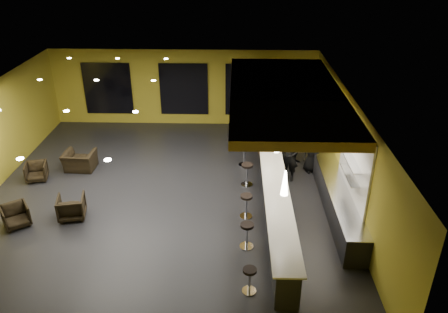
{
  "coord_description": "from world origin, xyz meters",
  "views": [
    {
      "loc": [
        2.36,
        -12.65,
        7.99
      ],
      "look_at": [
        2.0,
        0.5,
        1.3
      ],
      "focal_mm": 35.0,
      "sensor_mm": 36.0,
      "label": 1
    }
  ],
  "objects_px": {
    "pendant_2": "(271,112)",
    "bar_stool_0": "(250,277)",
    "column": "(268,111)",
    "bar_stool_2": "(246,203)",
    "staff_a": "(290,157)",
    "armchair_b": "(72,207)",
    "bar_stool_4": "(244,153)",
    "bar_stool_3": "(247,172)",
    "pendant_1": "(277,141)",
    "staff_b": "(296,145)",
    "prep_counter": "(335,196)",
    "staff_c": "(312,153)",
    "pendant_0": "(285,183)",
    "bar_stool_1": "(247,232)",
    "armchair_a": "(16,216)",
    "armchair_d": "(80,161)",
    "bar_counter": "(275,201)",
    "armchair_c": "(36,172)"
  },
  "relations": [
    {
      "from": "bar_stool_0",
      "to": "column",
      "type": "bearing_deg",
      "value": 83.7
    },
    {
      "from": "armchair_a",
      "to": "bar_stool_3",
      "type": "distance_m",
      "value": 7.58
    },
    {
      "from": "column",
      "to": "pendant_0",
      "type": "distance_m",
      "value": 6.63
    },
    {
      "from": "prep_counter",
      "to": "staff_c",
      "type": "relative_size",
      "value": 3.89
    },
    {
      "from": "pendant_2",
      "to": "armchair_c",
      "type": "relative_size",
      "value": 0.95
    },
    {
      "from": "staff_c",
      "to": "bar_stool_1",
      "type": "xyz_separation_m",
      "value": [
        -2.52,
        -4.59,
        -0.27
      ]
    },
    {
      "from": "column",
      "to": "pendant_0",
      "type": "bearing_deg",
      "value": -90.0
    },
    {
      "from": "bar_stool_0",
      "to": "bar_stool_1",
      "type": "relative_size",
      "value": 0.91
    },
    {
      "from": "staff_c",
      "to": "armchair_b",
      "type": "distance_m",
      "value": 8.64
    },
    {
      "from": "pendant_2",
      "to": "bar_stool_0",
      "type": "xyz_separation_m",
      "value": [
        -0.88,
        -6.4,
        -1.89
      ]
    },
    {
      "from": "pendant_0",
      "to": "bar_stool_3",
      "type": "bearing_deg",
      "value": 102.44
    },
    {
      "from": "staff_b",
      "to": "bar_stool_0",
      "type": "relative_size",
      "value": 2.14
    },
    {
      "from": "bar_counter",
      "to": "staff_c",
      "type": "xyz_separation_m",
      "value": [
        1.6,
        2.94,
        0.27
      ]
    },
    {
      "from": "column",
      "to": "pendant_1",
      "type": "relative_size",
      "value": 5.0
    },
    {
      "from": "column",
      "to": "bar_counter",
      "type": "bearing_deg",
      "value": -90.0
    },
    {
      "from": "pendant_0",
      "to": "armchair_a",
      "type": "height_order",
      "value": "pendant_0"
    },
    {
      "from": "bar_stool_1",
      "to": "bar_stool_2",
      "type": "xyz_separation_m",
      "value": [
        0.01,
        1.51,
        0.0
      ]
    },
    {
      "from": "pendant_2",
      "to": "bar_stool_4",
      "type": "height_order",
      "value": "pendant_2"
    },
    {
      "from": "bar_stool_4",
      "to": "bar_stool_2",
      "type": "bearing_deg",
      "value": -89.79
    },
    {
      "from": "staff_a",
      "to": "staff_c",
      "type": "distance_m",
      "value": 1.14
    },
    {
      "from": "pendant_2",
      "to": "bar_stool_3",
      "type": "bearing_deg",
      "value": -125.94
    },
    {
      "from": "staff_a",
      "to": "armchair_b",
      "type": "bearing_deg",
      "value": -139.61
    },
    {
      "from": "bar_counter",
      "to": "bar_stool_4",
      "type": "height_order",
      "value": "bar_counter"
    },
    {
      "from": "staff_c",
      "to": "bar_stool_3",
      "type": "relative_size",
      "value": 1.84
    },
    {
      "from": "bar_counter",
      "to": "bar_stool_2",
      "type": "xyz_separation_m",
      "value": [
        -0.91,
        -0.14,
        0.01
      ]
    },
    {
      "from": "bar_stool_3",
      "to": "bar_counter",
      "type": "bearing_deg",
      "value": -65.23
    },
    {
      "from": "bar_stool_2",
      "to": "bar_stool_4",
      "type": "distance_m",
      "value": 3.47
    },
    {
      "from": "armchair_d",
      "to": "armchair_b",
      "type": "bearing_deg",
      "value": 106.05
    },
    {
      "from": "bar_stool_1",
      "to": "bar_stool_2",
      "type": "relative_size",
      "value": 1.0
    },
    {
      "from": "column",
      "to": "pendant_0",
      "type": "xyz_separation_m",
      "value": [
        0.0,
        -6.6,
        0.6
      ]
    },
    {
      "from": "prep_counter",
      "to": "armchair_a",
      "type": "relative_size",
      "value": 7.89
    },
    {
      "from": "armchair_d",
      "to": "bar_stool_4",
      "type": "distance_m",
      "value": 6.26
    },
    {
      "from": "pendant_0",
      "to": "column",
      "type": "bearing_deg",
      "value": 90.0
    },
    {
      "from": "armchair_c",
      "to": "bar_stool_0",
      "type": "distance_m",
      "value": 9.32
    },
    {
      "from": "staff_b",
      "to": "bar_stool_2",
      "type": "xyz_separation_m",
      "value": [
        -1.98,
        -3.74,
        -0.26
      ]
    },
    {
      "from": "bar_stool_2",
      "to": "bar_stool_4",
      "type": "bearing_deg",
      "value": 90.21
    },
    {
      "from": "column",
      "to": "bar_stool_2",
      "type": "bearing_deg",
      "value": -100.83
    },
    {
      "from": "bar_stool_0",
      "to": "bar_stool_4",
      "type": "distance_m",
      "value": 6.74
    },
    {
      "from": "bar_stool_3",
      "to": "bar_stool_0",
      "type": "bearing_deg",
      "value": -90.41
    },
    {
      "from": "bar_stool_4",
      "to": "bar_stool_3",
      "type": "bearing_deg",
      "value": -87.19
    },
    {
      "from": "column",
      "to": "staff_c",
      "type": "relative_size",
      "value": 2.27
    },
    {
      "from": "staff_b",
      "to": "armchair_b",
      "type": "distance_m",
      "value": 8.43
    },
    {
      "from": "staff_c",
      "to": "armchair_b",
      "type": "bearing_deg",
      "value": -171.56
    },
    {
      "from": "pendant_2",
      "to": "staff_c",
      "type": "xyz_separation_m",
      "value": [
        1.6,
        -0.06,
        -1.58
      ]
    },
    {
      "from": "bar_stool_3",
      "to": "staff_c",
      "type": "bearing_deg",
      "value": 24.42
    },
    {
      "from": "pendant_0",
      "to": "bar_stool_2",
      "type": "relative_size",
      "value": 0.89
    },
    {
      "from": "pendant_0",
      "to": "pendant_1",
      "type": "relative_size",
      "value": 1.0
    },
    {
      "from": "bar_counter",
      "to": "pendant_2",
      "type": "xyz_separation_m",
      "value": [
        0.0,
        3.0,
        1.85
      ]
    },
    {
      "from": "staff_b",
      "to": "pendant_1",
      "type": "bearing_deg",
      "value": -130.56
    },
    {
      "from": "staff_c",
      "to": "pendant_1",
      "type": "bearing_deg",
      "value": -136.9
    }
  ]
}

